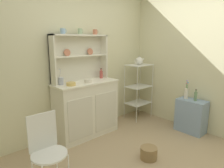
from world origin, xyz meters
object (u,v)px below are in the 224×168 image
floor_basket (149,153)px  cup_sky_0 (63,31)px  wire_chair (47,146)px  bakers_rack (139,85)px  hutch_shelf_unit (79,54)px  utensil_jar (61,81)px  side_shelf_blue (191,116)px  flower_vase (186,93)px  jam_bottle (101,74)px  bowl_mixing_large (71,84)px  porcelain_teapot (139,61)px  oil_bottle (196,96)px  hutch_cabinet (86,108)px

floor_basket → cup_sky_0: (-0.50, 1.27, 1.62)m
wire_chair → bakers_rack: bearing=1.4°
hutch_shelf_unit → cup_sky_0: cup_sky_0 is taller
utensil_jar → wire_chair: bearing=-126.6°
side_shelf_blue → flower_vase: size_ratio=1.71×
jam_bottle → wire_chair: bearing=-148.3°
cup_sky_0 → flower_vase: bearing=-33.1°
bowl_mixing_large → porcelain_teapot: 1.56m
cup_sky_0 → side_shelf_blue: bearing=-35.9°
bakers_rack → side_shelf_blue: bakers_rack is taller
side_shelf_blue → flower_vase: flower_vase is taller
porcelain_teapot → bakers_rack: bearing=0.0°
hutch_shelf_unit → wire_chair: size_ratio=1.17×
hutch_shelf_unit → wire_chair: 1.66m
hutch_shelf_unit → floor_basket: (0.20, -1.32, -1.27)m
bakers_rack → jam_bottle: bakers_rack is taller
hutch_shelf_unit → porcelain_teapot: hutch_shelf_unit is taller
utensil_jar → flower_vase: bearing=-30.7°
hutch_shelf_unit → bakers_rack: (1.23, -0.23, -0.65)m
hutch_shelf_unit → oil_bottle: (1.42, -1.33, -0.69)m
wire_chair → porcelain_teapot: porcelain_teapot is taller
hutch_cabinet → hutch_shelf_unit: 0.89m
bakers_rack → oil_bottle: size_ratio=5.58×
hutch_shelf_unit → side_shelf_blue: bearing=-42.1°
hutch_shelf_unit → floor_basket: 1.84m
bakers_rack → flower_vase: (0.19, -0.93, -0.02)m
oil_bottle → porcelain_teapot: bearing=99.6°
bowl_mixing_large → jam_bottle: bearing=12.8°
wire_chair → bowl_mixing_large: size_ratio=6.11×
side_shelf_blue → oil_bottle: oil_bottle is taller
hutch_cabinet → jam_bottle: (0.39, 0.09, 0.52)m
hutch_shelf_unit → bakers_rack: bearing=-10.6°
cup_sky_0 → bowl_mixing_large: size_ratio=0.64×
hutch_shelf_unit → jam_bottle: hutch_shelf_unit is taller
hutch_shelf_unit → bowl_mixing_large: bearing=-142.6°
side_shelf_blue → wire_chair: size_ratio=0.67×
side_shelf_blue → cup_sky_0: (-1.71, 1.24, 1.42)m
cup_sky_0 → jam_bottle: (0.69, -0.04, -0.72)m
utensil_jar → flower_vase: utensil_jar is taller
floor_basket → cup_sky_0: 2.12m
hutch_shelf_unit → wire_chair: bearing=-137.3°
side_shelf_blue → flower_vase: bearing=89.6°
flower_vase → oil_bottle: size_ratio=1.70×
floor_basket → wire_chair: bearing=164.7°
floor_basket → cup_sky_0: bearing=111.4°
hutch_shelf_unit → bakers_rack: 1.41m
side_shelf_blue → floor_basket: (-1.21, -0.04, -0.20)m
side_shelf_blue → flower_vase: 0.41m
side_shelf_blue → porcelain_teapot: porcelain_teapot is taller
jam_bottle → flower_vase: (1.02, -1.08, -0.30)m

